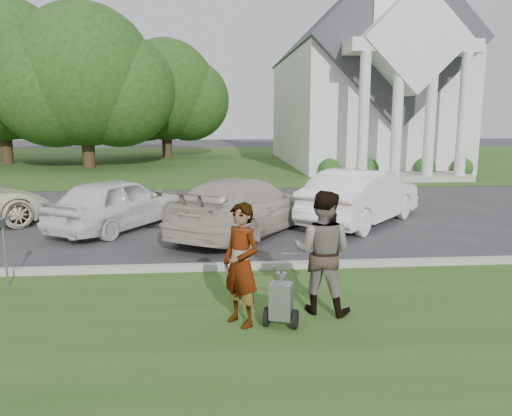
{
  "coord_description": "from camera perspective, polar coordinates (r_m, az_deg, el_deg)",
  "views": [
    {
      "loc": [
        -0.28,
        -9.22,
        3.09
      ],
      "look_at": [
        0.47,
        0.0,
        1.39
      ],
      "focal_mm": 35.0,
      "sensor_mm": 36.0,
      "label": 1
    }
  ],
  "objects": [
    {
      "name": "ground",
      "position": [
        9.72,
        -2.78,
        -8.11
      ],
      "size": [
        120.0,
        120.0,
        0.0
      ],
      "primitive_type": "plane",
      "color": "#333335",
      "rests_on": "ground"
    },
    {
      "name": "grass_strip",
      "position": [
        6.94,
        -1.92,
        -15.94
      ],
      "size": [
        80.0,
        7.0,
        0.01
      ],
      "primitive_type": "cube",
      "color": "#2B501B",
      "rests_on": "ground"
    },
    {
      "name": "church_lawn",
      "position": [
        36.35,
        -4.2,
        5.52
      ],
      "size": [
        80.0,
        30.0,
        0.01
      ],
      "primitive_type": "cube",
      "color": "#2B501B",
      "rests_on": "ground"
    },
    {
      "name": "curb",
      "position": [
        10.23,
        -2.89,
        -6.73
      ],
      "size": [
        80.0,
        0.18,
        0.15
      ],
      "primitive_type": "cube",
      "color": "#9E9E93",
      "rests_on": "ground"
    },
    {
      "name": "church",
      "position": [
        33.76,
        11.74,
        15.05
      ],
      "size": [
        9.19,
        19.0,
        24.1
      ],
      "color": "white",
      "rests_on": "ground"
    },
    {
      "name": "tree_left",
      "position": [
        32.21,
        -19.06,
        13.46
      ],
      "size": [
        10.63,
        8.4,
        9.71
      ],
      "color": "#332316",
      "rests_on": "ground"
    },
    {
      "name": "tree_far",
      "position": [
        36.95,
        -27.24,
        13.33
      ],
      "size": [
        11.64,
        9.2,
        10.73
      ],
      "color": "#332316",
      "rests_on": "ground"
    },
    {
      "name": "tree_back",
      "position": [
        39.42,
        -10.32,
        12.63
      ],
      "size": [
        9.61,
        7.6,
        8.89
      ],
      "color": "#332316",
      "rests_on": "ground"
    },
    {
      "name": "striping_cart",
      "position": [
        7.49,
        2.9,
        -10.67
      ],
      "size": [
        0.69,
        1.06,
        0.92
      ],
      "rotation": [
        0.0,
        0.0,
        -0.32
      ],
      "color": "black",
      "rests_on": "ground"
    },
    {
      "name": "person_left",
      "position": [
        7.4,
        -1.72,
        -6.6
      ],
      "size": [
        0.77,
        0.8,
        1.85
      ],
      "primitive_type": "imported",
      "rotation": [
        0.0,
        0.0,
        -0.86
      ],
      "color": "#999999",
      "rests_on": "ground"
    },
    {
      "name": "person_right",
      "position": [
        7.93,
        7.58,
        -5.11
      ],
      "size": [
        1.17,
        1.07,
        1.96
      ],
      "primitive_type": "imported",
      "rotation": [
        0.0,
        0.0,
        2.71
      ],
      "color": "#999999",
      "rests_on": "ground"
    },
    {
      "name": "parking_meter_near",
      "position": [
        10.15,
        -26.83,
        -3.64
      ],
      "size": [
        0.09,
        0.08,
        1.3
      ],
      "color": "gray",
      "rests_on": "ground"
    },
    {
      "name": "car_b",
      "position": [
        14.29,
        -15.56,
        0.54
      ],
      "size": [
        3.69,
        4.57,
        1.46
      ],
      "primitive_type": "imported",
      "rotation": [
        0.0,
        0.0,
        2.6
      ],
      "color": "white",
      "rests_on": "ground"
    },
    {
      "name": "car_c",
      "position": [
        13.15,
        -1.45,
        0.19
      ],
      "size": [
        4.58,
        5.53,
        1.51
      ],
      "primitive_type": "imported",
      "rotation": [
        0.0,
        0.0,
        2.58
      ],
      "color": "beige",
      "rests_on": "ground"
    },
    {
      "name": "car_d",
      "position": [
        14.81,
        11.98,
        1.29
      ],
      "size": [
        4.48,
        4.75,
        1.6
      ],
      "primitive_type": "imported",
      "rotation": [
        0.0,
        0.0,
        2.42
      ],
      "color": "white",
      "rests_on": "ground"
    }
  ]
}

